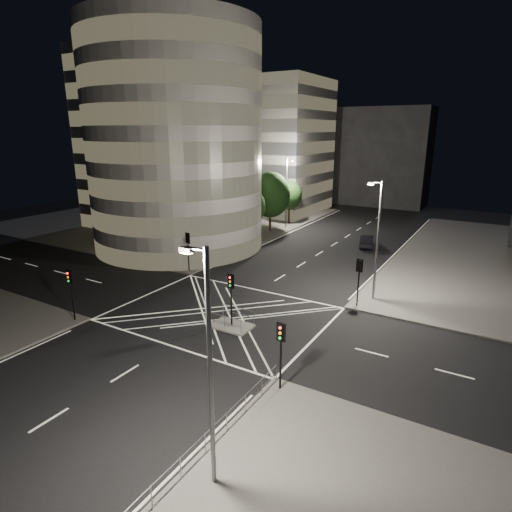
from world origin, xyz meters
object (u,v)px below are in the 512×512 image
Objects in this scene: traffic_signal_fr at (359,274)px; street_lamp_right_far at (377,237)px; street_lamp_left_far at (287,191)px; central_island at (232,326)px; traffic_signal_fl at (188,245)px; street_lamp_right_near at (209,364)px; sedan at (367,241)px; traffic_signal_nl at (71,285)px; street_lamp_left_near at (213,210)px; traffic_signal_nr at (281,344)px; traffic_signal_island at (231,290)px.

street_lamp_right_far is (0.64, 2.20, 2.63)m from traffic_signal_fr.
street_lamp_left_far is (-18.24, 23.20, 2.63)m from traffic_signal_fr.
central_island is 0.75× the size of traffic_signal_fl.
street_lamp_right_near is (0.64, -20.80, 2.63)m from traffic_signal_fr.
central_island is 27.42m from sedan.
traffic_signal_nl is at bearing 158.45° from street_lamp_right_near.
street_lamp_right_far reaches higher than traffic_signal_fr.
street_lamp_left_near reaches higher than traffic_signal_fr.
traffic_signal_nr is at bearing -63.64° from street_lamp_left_far.
central_island is at bearing -70.05° from street_lamp_left_far.
street_lamp_right_far is at bearing 92.53° from sedan.
traffic_signal_nl is at bearing 53.01° from sedan.
traffic_signal_fr is 1.00× the size of traffic_signal_island.
traffic_signal_nr is 41.15m from street_lamp_left_far.
central_island is 0.30× the size of street_lamp_right_near.
traffic_signal_fr is at bearing 50.67° from traffic_signal_island.
street_lamp_left_far reaches higher than central_island.
traffic_signal_nl is at bearing -153.86° from central_island.
traffic_signal_nr is at bearing 0.00° from traffic_signal_nl.
street_lamp_right_far is (18.87, -3.00, 0.00)m from street_lamp_left_near.
street_lamp_left_near is (-0.64, 18.80, 2.63)m from traffic_signal_nl.
traffic_signal_island is at bearing 120.75° from street_lamp_right_near.
traffic_signal_island is at bearing 70.32° from sedan.
street_lamp_right_far and street_lamp_right_near have the same top height.
central_island is at bearing 0.00° from traffic_signal_island.
traffic_signal_island reaches higher than sedan.
central_island is 0.75× the size of traffic_signal_fr.
traffic_signal_nl is 17.60m from traffic_signal_nr.
traffic_signal_island is 0.40× the size of street_lamp_right_far.
traffic_signal_nl and traffic_signal_fr have the same top height.
street_lamp_right_far reaches higher than traffic_signal_island.
street_lamp_right_far is (18.87, -21.00, 0.00)m from street_lamp_left_far.
street_lamp_right_near reaches higher than traffic_signal_fl.
traffic_signal_nr is 0.89× the size of sedan.
street_lamp_left_near is 1.00× the size of street_lamp_left_far.
traffic_signal_fr is 0.40× the size of street_lamp_right_far.
street_lamp_left_near and street_lamp_left_far have the same top height.
street_lamp_left_far is at bearing 90.00° from street_lamp_left_near.
street_lamp_left_far is at bearing 109.95° from central_island.
street_lamp_right_near is at bearing -88.25° from traffic_signal_fr.
traffic_signal_nl is 35.08m from sedan.
traffic_signal_island is 14.78m from street_lamp_right_near.
street_lamp_right_near is at bearing 82.17° from sedan.
central_island is at bearing -125.30° from street_lamp_right_far.
street_lamp_left_near reaches higher than central_island.
traffic_signal_fl and traffic_signal_fr have the same top height.
street_lamp_left_far is at bearing 131.94° from street_lamp_right_far.
street_lamp_right_far reaches higher than traffic_signal_nl.
traffic_signal_fr and traffic_signal_nr have the same top height.
traffic_signal_fl is 0.40× the size of street_lamp_left_far.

